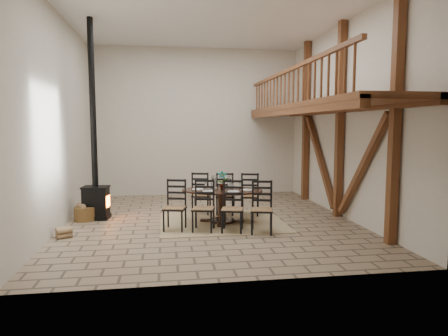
{
  "coord_description": "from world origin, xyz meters",
  "views": [
    {
      "loc": [
        -1.1,
        -9.77,
        2.36
      ],
      "look_at": [
        0.42,
        0.4,
        1.28
      ],
      "focal_mm": 32.0,
      "sensor_mm": 36.0,
      "label": 1
    }
  ],
  "objects": [
    {
      "name": "rug",
      "position": [
        0.27,
        -0.25,
        0.01
      ],
      "size": [
        3.0,
        2.5,
        0.02
      ],
      "primitive_type": "cube",
      "color": "tan",
      "rests_on": "ground"
    },
    {
      "name": "wood_stove",
      "position": [
        -2.85,
        0.62,
        1.13
      ],
      "size": [
        0.7,
        0.57,
        5.0
      ],
      "rotation": [
        0.0,
        0.0,
        -0.11
      ],
      "color": "black",
      "rests_on": "ground"
    },
    {
      "name": "room_shell",
      "position": [
        1.19,
        0.0,
        3.01
      ],
      "size": [
        7.02,
        8.02,
        5.01
      ],
      "color": "beige",
      "rests_on": "ground"
    },
    {
      "name": "dining_table",
      "position": [
        0.25,
        -0.34,
        0.41
      ],
      "size": [
        2.59,
        2.66,
        1.27
      ],
      "rotation": [
        0.0,
        0.0,
        -0.25
      ],
      "color": "black",
      "rests_on": "ground"
    },
    {
      "name": "log_stack",
      "position": [
        -3.25,
        -1.05,
        0.1
      ],
      "size": [
        0.4,
        0.41,
        0.21
      ],
      "rotation": [
        0.0,
        0.0,
        0.43
      ],
      "color": "tan",
      "rests_on": "ground"
    },
    {
      "name": "log_basket",
      "position": [
        -3.1,
        0.47,
        0.19
      ],
      "size": [
        0.53,
        0.53,
        0.44
      ],
      "rotation": [
        0.0,
        0.0,
        0.09
      ],
      "color": "brown",
      "rests_on": "ground"
    },
    {
      "name": "ground",
      "position": [
        0.0,
        0.0,
        0.0
      ],
      "size": [
        8.0,
        8.0,
        0.0
      ],
      "primitive_type": "plane",
      "color": "#8E785F",
      "rests_on": "ground"
    }
  ]
}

